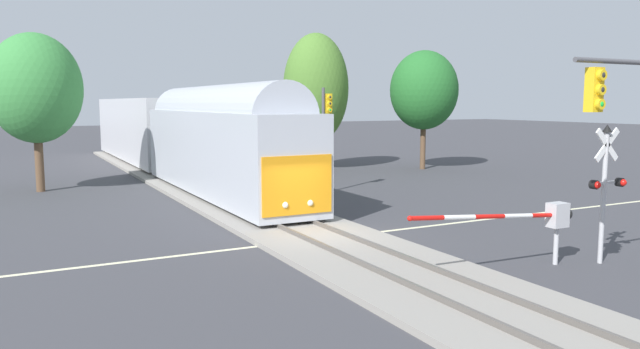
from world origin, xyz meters
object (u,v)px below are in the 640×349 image
oak_behind_train (35,89)px  maple_right_background (424,90)px  commuter_train (173,132)px  crossing_gate_near (542,217)px  oak_far_right (316,88)px  traffic_signal_far_side (326,123)px  crossing_signal_mast (606,180)px

oak_behind_train → maple_right_background: bearing=-1.5°
commuter_train → maple_right_background: bearing=-11.7°
crossing_gate_near → oak_far_right: oak_far_right is taller
crossing_gate_near → commuter_train: bearing=99.0°
crossing_gate_near → oak_far_right: (5.82, 25.16, 4.16)m
traffic_signal_far_side → oak_far_right: oak_far_right is taller
oak_far_right → traffic_signal_far_side: bearing=-114.6°
oak_behind_train → maple_right_background: (24.31, -0.64, 0.12)m
maple_right_background → crossing_signal_mast: bearing=-115.4°
traffic_signal_far_side → oak_behind_train: (-12.96, 7.48, 1.74)m
crossing_gate_near → maple_right_background: maple_right_background is taller
commuter_train → traffic_signal_far_side: commuter_train is taller
commuter_train → oak_far_right: oak_far_right is taller
commuter_train → oak_far_right: (9.83, -0.25, 2.80)m
commuter_train → maple_right_background: (16.59, -3.45, 2.67)m
oak_behind_train → traffic_signal_far_side: bearing=-30.0°
crossing_signal_mast → maple_right_background: maple_right_background is taller
traffic_signal_far_side → maple_right_background: size_ratio=0.66×
commuter_train → crossing_signal_mast: size_ratio=9.61×
oak_far_right → oak_behind_train: bearing=-171.7°
maple_right_background → oak_far_right: 7.48m
oak_far_right → commuter_train: bearing=178.6°
commuter_train → maple_right_background: size_ratio=4.72×
maple_right_background → oak_behind_train: bearing=178.5°
oak_behind_train → oak_far_right: 17.74m
crossing_signal_mast → oak_behind_train: 27.01m
oak_behind_train → oak_far_right: oak_far_right is taller
commuter_train → crossing_signal_mast: commuter_train is taller
commuter_train → crossing_gate_near: (4.02, -25.40, -1.36)m
crossing_gate_near → maple_right_background: 25.62m
commuter_train → oak_behind_train: oak_behind_train is taller
traffic_signal_far_side → oak_behind_train: size_ratio=0.66×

